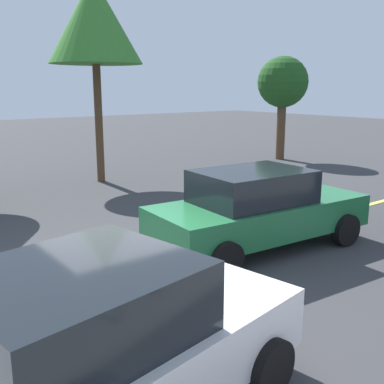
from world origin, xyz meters
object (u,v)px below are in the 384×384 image
Objects in this scene: tree_right_verge at (94,21)px; car_white_far_lane at (95,347)px; car_green_near_curb at (258,209)px; tree_centre_verge at (283,84)px.

car_white_far_lane is at bearing -116.96° from tree_right_verge.
car_green_near_curb is 0.70× the size of tree_right_verge.
car_green_near_curb is 1.06× the size of car_white_far_lane.
car_white_far_lane is 0.98× the size of tree_centre_verge.
car_white_far_lane is at bearing -143.88° from tree_centre_verge.
car_white_far_lane is 17.18m from tree_centre_verge.
car_green_near_curb is at bearing -94.22° from tree_right_verge.
car_green_near_curb is 1.03× the size of tree_centre_verge.
car_green_near_curb is 11.98m from tree_centre_verge.
car_white_far_lane is 12.40m from tree_right_verge.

